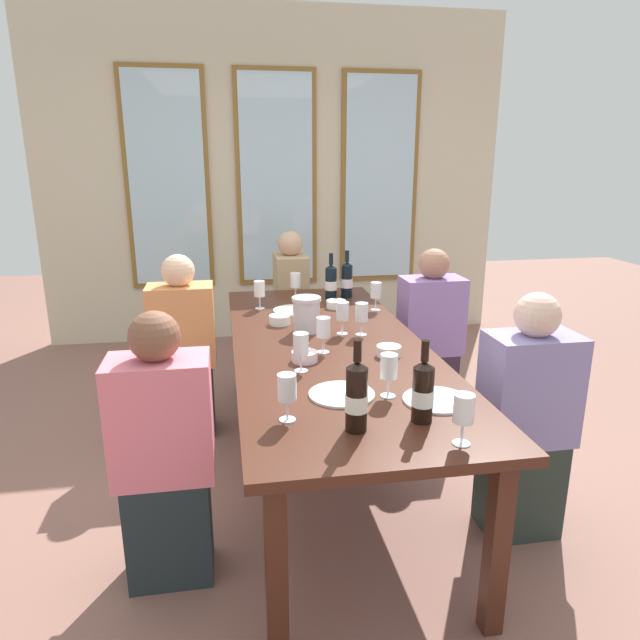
{
  "coord_description": "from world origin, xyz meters",
  "views": [
    {
      "loc": [
        -0.5,
        -2.67,
        1.64
      ],
      "look_at": [
        0.0,
        0.25,
        0.79
      ],
      "focal_mm": 31.86,
      "sensor_mm": 36.0,
      "label": 1
    }
  ],
  "objects": [
    {
      "name": "ground_plane",
      "position": [
        0.0,
        0.0,
        0.0
      ],
      "size": [
        12.0,
        12.0,
        0.0
      ],
      "primitive_type": "plane",
      "color": "#885C50"
    },
    {
      "name": "back_wall_with_windows",
      "position": [
        0.0,
        2.58,
        1.45
      ],
      "size": [
        4.15,
        0.1,
        2.9
      ],
      "color": "beige",
      "rests_on": "ground"
    },
    {
      "name": "dining_table",
      "position": [
        0.0,
        0.0,
        0.67
      ],
      "size": [
        0.95,
        2.46,
        0.74
      ],
      "color": "#442115",
      "rests_on": "ground"
    },
    {
      "name": "white_plate_0",
      "position": [
        -0.09,
        0.65,
        0.74
      ],
      "size": [
        0.26,
        0.26,
        0.01
      ],
      "primitive_type": "cylinder",
      "color": "white",
      "rests_on": "dining_table"
    },
    {
      "name": "white_plate_1",
      "position": [
        -0.07,
        -0.65,
        0.74
      ],
      "size": [
        0.26,
        0.26,
        0.01
      ],
      "primitive_type": "cylinder",
      "color": "white",
      "rests_on": "dining_table"
    },
    {
      "name": "white_plate_2",
      "position": [
        0.28,
        -0.77,
        0.74
      ],
      "size": [
        0.26,
        0.26,
        0.01
      ],
      "primitive_type": "cylinder",
      "color": "white",
      "rests_on": "dining_table"
    },
    {
      "name": "metal_pitcher",
      "position": [
        -0.08,
        0.22,
        0.84
      ],
      "size": [
        0.16,
        0.16,
        0.19
      ],
      "color": "silver",
      "rests_on": "dining_table"
    },
    {
      "name": "wine_bottle_0",
      "position": [
        -0.08,
        -0.95,
        0.87
      ],
      "size": [
        0.08,
        0.08,
        0.33
      ],
      "color": "black",
      "rests_on": "dining_table"
    },
    {
      "name": "wine_bottle_1",
      "position": [
        0.19,
        0.91,
        0.86
      ],
      "size": [
        0.08,
        0.08,
        0.31
      ],
      "color": "black",
      "rests_on": "dining_table"
    },
    {
      "name": "wine_bottle_2",
      "position": [
        0.16,
        -0.92,
        0.85
      ],
      "size": [
        0.08,
        0.08,
        0.3
      ],
      "color": "black",
      "rests_on": "dining_table"
    },
    {
      "name": "wine_bottle_3",
      "position": [
        0.3,
        0.94,
        0.86
      ],
      "size": [
        0.08,
        0.08,
        0.31
      ],
      "color": "black",
      "rests_on": "dining_table"
    },
    {
      "name": "tasting_bowl_0",
      "position": [
        0.18,
        0.68,
        0.76
      ],
      "size": [
        0.12,
        0.12,
        0.05
      ],
      "primitive_type": "cylinder",
      "color": "white",
      "rests_on": "dining_table"
    },
    {
      "name": "tasting_bowl_1",
      "position": [
        -0.16,
        -0.24,
        0.76
      ],
      "size": [
        0.12,
        0.12,
        0.05
      ],
      "primitive_type": "cylinder",
      "color": "white",
      "rests_on": "dining_table"
    },
    {
      "name": "tasting_bowl_2",
      "position": [
        0.25,
        -0.24,
        0.76
      ],
      "size": [
        0.12,
        0.12,
        0.05
      ],
      "primitive_type": "cylinder",
      "color": "white",
      "rests_on": "dining_table"
    },
    {
      "name": "tasting_bowl_3",
      "position": [
        -0.21,
        0.38,
        0.77
      ],
      "size": [
        0.12,
        0.12,
        0.05
      ],
      "primitive_type": "cylinder",
      "color": "white",
      "rests_on": "dining_table"
    },
    {
      "name": "wine_glass_0",
      "position": [
        0.23,
        -1.1,
        0.86
      ],
      "size": [
        0.07,
        0.07,
        0.17
      ],
      "color": "white",
      "rests_on": "dining_table"
    },
    {
      "name": "wine_glass_1",
      "position": [
        0.1,
        0.14,
        0.86
      ],
      "size": [
        0.07,
        0.07,
        0.17
      ],
      "color": "white",
      "rests_on": "dining_table"
    },
    {
      "name": "wine_glass_2",
      "position": [
        -0.3,
        -0.83,
        0.86
      ],
      "size": [
        0.07,
        0.07,
        0.17
      ],
      "color": "white",
      "rests_on": "dining_table"
    },
    {
      "name": "wine_glass_3",
      "position": [
        0.4,
        0.58,
        0.86
      ],
      "size": [
        0.07,
        0.07,
        0.17
      ],
      "color": "white",
      "rests_on": "dining_table"
    },
    {
      "name": "wine_glass_4",
      "position": [
        -0.04,
        0.96,
        0.86
      ],
      "size": [
        0.07,
        0.07,
        0.17
      ],
      "color": "white",
      "rests_on": "dining_table"
    },
    {
      "name": "wine_glass_5",
      "position": [
        -0.05,
        -0.14,
        0.86
      ],
      "size": [
        0.07,
        0.07,
        0.17
      ],
      "color": "white",
      "rests_on": "dining_table"
    },
    {
      "name": "wine_glass_6",
      "position": [
        -0.29,
        0.74,
        0.86
      ],
      "size": [
        0.07,
        0.07,
        0.17
      ],
      "color": "white",
      "rests_on": "dining_table"
    },
    {
      "name": "wine_glass_7",
      "position": [
        -0.19,
        -0.36,
        0.86
      ],
      "size": [
        0.07,
        0.07,
        0.17
      ],
      "color": "white",
      "rests_on": "dining_table"
    },
    {
      "name": "wine_glass_8",
      "position": [
        0.11,
        -0.69,
        0.86
      ],
      "size": [
        0.07,
        0.07,
        0.17
      ],
      "color": "white",
      "rests_on": "dining_table"
    },
    {
      "name": "wine_glass_9",
      "position": [
        0.19,
        0.1,
        0.86
      ],
      "size": [
        0.07,
        0.07,
        0.17
      ],
      "color": "white",
      "rests_on": "dining_table"
    },
    {
      "name": "seated_person_0",
      "position": [
        -0.76,
        0.63,
        0.53
      ],
      "size": [
        0.38,
        0.24,
        1.11
      ],
      "color": "#302734",
      "rests_on": "ground"
    },
    {
      "name": "seated_person_1",
      "position": [
        0.76,
        0.58,
        0.53
      ],
      "size": [
        0.38,
        0.24,
        1.11
      ],
      "color": "#352235",
      "rests_on": "ground"
    },
    {
      "name": "seated_person_2",
      "position": [
        -0.76,
        -0.64,
        0.53
      ],
      "size": [
        0.38,
        0.24,
        1.11
      ],
      "color": "#222B2E",
      "rests_on": "ground"
    },
    {
      "name": "seated_person_3",
      "position": [
        0.76,
        -0.6,
        0.53
      ],
      "size": [
        0.38,
        0.24,
        1.11
      ],
      "color": "#28332C",
      "rests_on": "ground"
    },
    {
      "name": "seated_person_4",
      "position": [
        0.0,
        1.58,
        0.53
      ],
      "size": [
        0.24,
        0.38,
        1.11
      ],
      "color": "#302B3E",
      "rests_on": "ground"
    }
  ]
}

